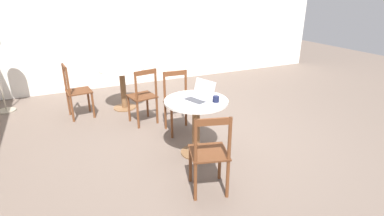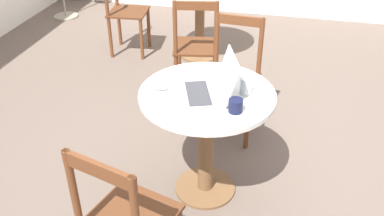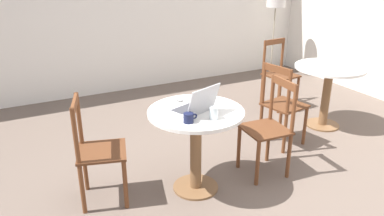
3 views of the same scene
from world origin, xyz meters
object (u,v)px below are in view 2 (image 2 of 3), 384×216
Objects in this scene: mouse at (160,87)px; drinking_glass at (246,86)px; chair_near_right at (233,79)px; chair_mid_left at (196,48)px; mug at (236,105)px; chair_mid_back at (124,12)px; laptop at (210,88)px; cafe_table_near at (207,118)px; cafe_table_mid at (200,4)px.

drinking_glass is (0.07, -0.49, 0.03)m from mouse.
chair_mid_left is (0.48, 0.40, 0.00)m from chair_near_right.
mug is (-0.90, -0.14, 0.34)m from chair_near_right.
laptop is at bearing -146.35° from chair_mid_back.
chair_mid_back is (0.72, 0.94, 0.00)m from chair_mid_left.
cafe_table_near is 2.08m from cafe_table_mid.
drinking_glass is (-1.97, -0.71, 0.23)m from cafe_table_mid.
cafe_table_mid is at bearing 19.80° from drinking_glass.
chair_mid_back reaches higher than mouse.
chair_mid_back is at bearing 38.43° from drinking_glass.
cafe_table_mid is 8.07× the size of drinking_glass.
chair_near_right is 0.88m from mouse.
laptop reaches higher than chair_mid_left.
chair_near_right reaches higher than cafe_table_near.
mouse is 1.01× the size of drinking_glass.
chair_mid_back reaches higher than cafe_table_mid.
mug is at bearing -162.58° from cafe_table_mid.
mouse is (-0.02, 0.28, 0.20)m from cafe_table_near.
laptop is at bearing -165.87° from cafe_table_mid.
mouse is 0.49m from mug.
chair_near_right is at bearing 8.76° from mug.
mug is (-2.18, -0.68, 0.22)m from cafe_table_mid.
chair_near_right is 0.63m from chair_mid_left.
chair_mid_back is 8.07× the size of mug.
chair_mid_back is at bearing 35.14° from mug.
cafe_table_near is 0.33m from mug.
cafe_table_near is at bearing 101.00° from drinking_glass.
cafe_table_near is at bearing -146.41° from chair_mid_back.
laptop is at bearing 177.70° from chair_near_right.
mouse is (0.00, 0.30, -0.03)m from laptop.
laptop is at bearing -142.08° from cafe_table_near.
cafe_table_near is 8.02× the size of mouse.
mouse is at bearing 89.38° from laptop.
chair_near_right is 2.23× the size of laptop.
cafe_table_mid is 2.11m from drinking_glass.
mouse reaches higher than cafe_table_near.
chair_near_right is 9.17× the size of drinking_glass.
cafe_table_near is 0.88× the size of chair_mid_left.
laptop is (-0.76, 0.03, 0.35)m from chair_near_right.
chair_mid_left is at bearing -127.40° from chair_mid_back.
mug is 0.20m from drinking_glass.
cafe_table_mid is 2.12m from laptop.
drinking_glass is (-1.90, -1.50, 0.35)m from chair_mid_back.
laptop is 0.22m from mug.
chair_mid_left is 1.34m from laptop.
cafe_table_near is at bearing -85.09° from mouse.
mouse is 0.89× the size of mug.
cafe_table_near is 0.75m from chair_near_right.
mouse is at bearing 73.67° from mug.
mug is (-0.13, -0.17, -0.01)m from laptop.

